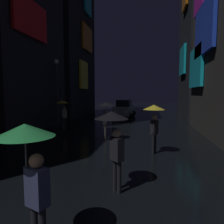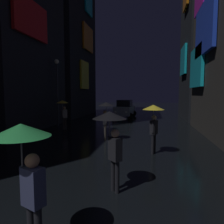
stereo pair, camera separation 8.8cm
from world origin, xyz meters
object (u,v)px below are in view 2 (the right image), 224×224
(pedestrian_near_crossing_black, at_px, (111,129))
(streetlamp_left_far, at_px, (57,84))
(pedestrian_foreground_right_green, at_px, (25,153))
(pedestrian_midstreet_centre_yellow, at_px, (63,107))
(pedestrian_far_right_black, at_px, (106,110))
(pedestrian_midstreet_left_yellow, at_px, (153,115))
(car_distant, at_px, (125,109))

(pedestrian_near_crossing_black, distance_m, streetlamp_left_far, 11.59)
(pedestrian_foreground_right_green, bearing_deg, pedestrian_midstreet_centre_yellow, 112.25)
(pedestrian_far_right_black, xyz_separation_m, pedestrian_midstreet_left_yellow, (2.55, -2.16, 0.00))
(pedestrian_far_right_black, relative_size, pedestrian_foreground_right_green, 1.00)
(pedestrian_midstreet_centre_yellow, xyz_separation_m, car_distant, (3.26, 8.60, -0.74))
(pedestrian_midstreet_centre_yellow, height_order, pedestrian_near_crossing_black, same)
(pedestrian_midstreet_centre_yellow, height_order, pedestrian_far_right_black, same)
(pedestrian_midstreet_centre_yellow, height_order, pedestrian_foreground_right_green, same)
(pedestrian_midstreet_centre_yellow, distance_m, pedestrian_far_right_black, 4.53)
(pedestrian_near_crossing_black, bearing_deg, pedestrian_midstreet_centre_yellow, 122.34)
(car_distant, bearing_deg, pedestrian_near_crossing_black, -83.48)
(pedestrian_foreground_right_green, xyz_separation_m, streetlamp_left_far, (-5.43, 11.96, 1.64))
(pedestrian_far_right_black, distance_m, pedestrian_midstreet_left_yellow, 3.34)
(pedestrian_far_right_black, bearing_deg, car_distant, 92.40)
(pedestrian_near_crossing_black, bearing_deg, pedestrian_foreground_right_green, -110.09)
(pedestrian_midstreet_centre_yellow, relative_size, pedestrian_midstreet_left_yellow, 1.00)
(pedestrian_midstreet_centre_yellow, height_order, pedestrian_midstreet_left_yellow, same)
(pedestrian_foreground_right_green, bearing_deg, car_distant, 93.15)
(pedestrian_far_right_black, xyz_separation_m, streetlamp_left_far, (-4.85, 3.99, 1.64))
(pedestrian_midstreet_left_yellow, xyz_separation_m, streetlamp_left_far, (-7.40, 6.15, 1.64))
(pedestrian_near_crossing_black, relative_size, car_distant, 0.50)
(pedestrian_foreground_right_green, distance_m, pedestrian_midstreet_left_yellow, 6.13)
(pedestrian_midstreet_left_yellow, bearing_deg, pedestrian_far_right_black, 139.68)
(pedestrian_midstreet_left_yellow, bearing_deg, car_distant, 102.75)
(pedestrian_near_crossing_black, bearing_deg, pedestrian_far_right_black, 104.49)
(pedestrian_near_crossing_black, xyz_separation_m, car_distant, (-1.92, 16.78, -0.74))
(pedestrian_midstreet_centre_yellow, bearing_deg, streetlamp_left_far, 128.36)
(pedestrian_near_crossing_black, height_order, car_distant, pedestrian_near_crossing_black)
(pedestrian_foreground_right_green, xyz_separation_m, car_distant, (-1.05, 19.14, -0.74))
(pedestrian_far_right_black, bearing_deg, streetlamp_left_far, 140.58)
(pedestrian_midstreet_centre_yellow, relative_size, pedestrian_foreground_right_green, 1.00)
(pedestrian_foreground_right_green, height_order, streetlamp_left_far, streetlamp_left_far)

